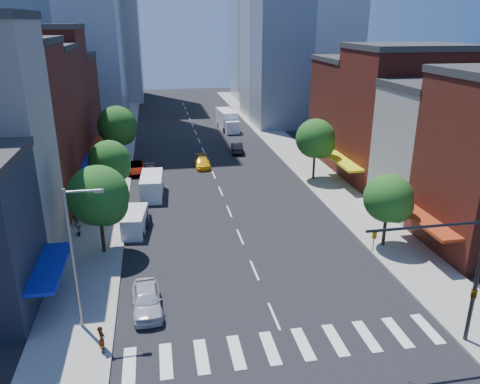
% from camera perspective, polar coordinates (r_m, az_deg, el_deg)
% --- Properties ---
extents(ground, '(220.00, 220.00, 0.00)m').
position_cam_1_polar(ground, '(31.21, 4.17, -14.86)').
color(ground, black).
rests_on(ground, ground).
extents(sidewalk_left, '(5.00, 120.00, 0.15)m').
position_cam_1_polar(sidewalk_left, '(67.33, -14.99, 4.08)').
color(sidewalk_left, gray).
rests_on(sidewalk_left, ground).
extents(sidewalk_right, '(5.00, 120.00, 0.15)m').
position_cam_1_polar(sidewalk_right, '(69.81, 5.96, 5.21)').
color(sidewalk_right, gray).
rests_on(sidewalk_right, ground).
extents(crosswalk, '(19.00, 3.00, 0.01)m').
position_cam_1_polar(crosswalk, '(28.90, 5.72, -18.17)').
color(crosswalk, silver).
rests_on(crosswalk, ground).
extents(bldg_left_3, '(12.00, 8.00, 15.00)m').
position_cam_1_polar(bldg_left_3, '(56.50, -25.07, 7.65)').
color(bldg_left_3, '#562015').
rests_on(bldg_left_3, ground).
extents(bldg_left_4, '(12.00, 9.00, 17.00)m').
position_cam_1_polar(bldg_left_4, '(64.48, -23.46, 10.12)').
color(bldg_left_4, '#5A1E15').
rests_on(bldg_left_4, ground).
extents(bldg_left_5, '(12.00, 10.00, 13.00)m').
position_cam_1_polar(bldg_left_5, '(73.96, -21.75, 9.85)').
color(bldg_left_5, '#562015').
rests_on(bldg_left_5, ground).
extents(bldg_right_1, '(12.00, 8.00, 12.00)m').
position_cam_1_polar(bldg_right_1, '(49.88, 23.87, 4.60)').
color(bldg_right_1, beige).
rests_on(bldg_right_1, ground).
extents(bldg_right_2, '(12.00, 10.00, 15.00)m').
position_cam_1_polar(bldg_right_2, '(57.01, 19.13, 8.52)').
color(bldg_right_2, '#5A1E15').
rests_on(bldg_right_2, ground).
extents(bldg_right_3, '(12.00, 10.00, 13.00)m').
position_cam_1_polar(bldg_right_3, '(65.92, 14.85, 9.50)').
color(bldg_right_3, '#562015').
rests_on(bldg_right_3, ground).
extents(traffic_signal, '(7.24, 2.24, 8.00)m').
position_cam_1_polar(traffic_signal, '(29.58, 26.02, -9.73)').
color(traffic_signal, black).
rests_on(traffic_signal, sidewalk_right).
extents(streetlight, '(2.25, 0.25, 9.00)m').
position_cam_1_polar(streetlight, '(29.04, -19.44, -6.82)').
color(streetlight, slate).
rests_on(streetlight, sidewalk_left).
extents(tree_left_near, '(4.80, 4.80, 7.30)m').
position_cam_1_polar(tree_left_near, '(38.18, -16.67, -0.68)').
color(tree_left_near, black).
rests_on(tree_left_near, sidewalk_left).
extents(tree_left_mid, '(4.20, 4.20, 6.65)m').
position_cam_1_polar(tree_left_mid, '(48.69, -15.45, 3.46)').
color(tree_left_mid, black).
rests_on(tree_left_mid, sidewalk_left).
extents(tree_left_far, '(5.00, 5.00, 7.75)m').
position_cam_1_polar(tree_left_far, '(62.09, -14.58, 7.68)').
color(tree_left_far, black).
rests_on(tree_left_far, sidewalk_left).
extents(tree_right_near, '(4.00, 4.00, 6.20)m').
position_cam_1_polar(tree_right_near, '(39.88, 17.83, -0.96)').
color(tree_right_near, black).
rests_on(tree_right_near, sidewalk_right).
extents(tree_right_far, '(4.60, 4.60, 7.20)m').
position_cam_1_polar(tree_right_far, '(55.41, 9.34, 6.26)').
color(tree_right_far, black).
rests_on(tree_right_far, sidewalk_right).
extents(parked_car_front, '(2.14, 4.77, 1.59)m').
position_cam_1_polar(parked_car_front, '(31.84, -11.31, -12.75)').
color(parked_car_front, silver).
rests_on(parked_car_front, ground).
extents(parked_car_second, '(1.58, 4.44, 1.46)m').
position_cam_1_polar(parked_car_second, '(44.76, -12.09, -2.88)').
color(parked_car_second, black).
rests_on(parked_car_second, ground).
extents(parked_car_third, '(2.76, 5.18, 1.39)m').
position_cam_1_polar(parked_car_third, '(59.83, -12.63, 2.92)').
color(parked_car_third, '#999999').
rests_on(parked_car_third, ground).
extents(parked_car_rear, '(1.85, 4.44, 1.28)m').
position_cam_1_polar(parked_car_rear, '(57.68, -10.99, 2.34)').
color(parked_car_rear, black).
rests_on(parked_car_rear, ground).
extents(cargo_van_near, '(2.37, 4.76, 1.95)m').
position_cam_1_polar(cargo_van_near, '(42.92, -12.68, -3.61)').
color(cargo_van_near, silver).
rests_on(cargo_van_near, ground).
extents(cargo_van_far, '(2.56, 5.74, 2.39)m').
position_cam_1_polar(cargo_van_far, '(51.16, -10.69, 0.71)').
color(cargo_van_far, white).
rests_on(cargo_van_far, ground).
extents(taxi, '(2.05, 4.62, 1.32)m').
position_cam_1_polar(taxi, '(60.98, -4.60, 3.64)').
color(taxi, yellow).
rests_on(taxi, ground).
extents(traffic_car_oncoming, '(2.13, 4.70, 1.50)m').
position_cam_1_polar(traffic_car_oncoming, '(67.76, -0.38, 5.45)').
color(traffic_car_oncoming, black).
rests_on(traffic_car_oncoming, ground).
extents(traffic_car_far, '(1.88, 4.35, 1.46)m').
position_cam_1_polar(traffic_car_far, '(86.00, -1.84, 8.58)').
color(traffic_car_far, '#999999').
rests_on(traffic_car_far, ground).
extents(box_truck, '(3.05, 8.45, 3.34)m').
position_cam_1_polar(box_truck, '(82.35, -1.55, 8.67)').
color(box_truck, white).
rests_on(box_truck, ground).
extents(pedestrian_near, '(0.46, 0.64, 1.64)m').
position_cam_1_polar(pedestrian_near, '(28.77, -16.51, -16.80)').
color(pedestrian_near, '#999999').
rests_on(pedestrian_near, sidewalk_left).
extents(pedestrian_far, '(0.95, 1.11, 1.98)m').
position_cam_1_polar(pedestrian_far, '(43.25, -19.34, -3.85)').
color(pedestrian_far, '#999999').
rests_on(pedestrian_far, sidewalk_left).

